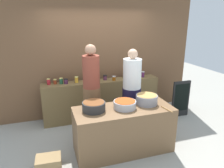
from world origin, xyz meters
TOP-DOWN VIEW (x-y plane):
  - ground at (0.00, 0.00)m, footprint 12.00×12.00m
  - storefront_wall at (0.00, 1.45)m, footprint 4.80×0.12m
  - display_shelf at (0.00, 1.10)m, footprint 2.70×0.36m
  - prep_table at (0.00, -0.30)m, footprint 1.70×0.70m
  - preserve_jar_0 at (-1.17, 1.16)m, footprint 0.08×0.08m
  - preserve_jar_1 at (-1.03, 1.17)m, footprint 0.07×0.07m
  - preserve_jar_2 at (-0.91, 1.14)m, footprint 0.08×0.08m
  - preserve_jar_3 at (-0.81, 1.11)m, footprint 0.09×0.09m
  - preserve_jar_4 at (-0.57, 1.13)m, footprint 0.08×0.08m
  - preserve_jar_5 at (-0.38, 1.05)m, footprint 0.08×0.08m
  - preserve_jar_6 at (-0.20, 1.07)m, footprint 0.08×0.08m
  - preserve_jar_7 at (-0.09, 1.08)m, footprint 0.07×0.07m
  - preserve_jar_8 at (0.09, 1.14)m, footprint 0.09×0.09m
  - preserve_jar_9 at (0.27, 1.03)m, footprint 0.08×0.08m
  - preserve_jar_10 at (0.59, 1.16)m, footprint 0.09×0.09m
  - preserve_jar_11 at (0.73, 1.16)m, footprint 0.08×0.08m
  - preserve_jar_12 at (1.03, 1.09)m, footprint 0.08×0.08m
  - cooking_pot_left at (-0.50, -0.23)m, footprint 0.38×0.38m
  - cooking_pot_center at (0.02, -0.28)m, footprint 0.39×0.39m
  - cooking_pot_right at (0.46, -0.24)m, footprint 0.38×0.38m
  - wooden_spoon at (0.67, -0.57)m, footprint 0.06×0.29m
  - cook_with_tongs at (-0.40, 0.40)m, footprint 0.34×0.34m
  - cook_in_cap at (0.40, 0.29)m, footprint 0.37×0.37m
  - bread_crate at (-1.29, -0.44)m, footprint 0.40×0.31m
  - chalkboard_sign at (1.79, 0.56)m, footprint 0.45×0.05m

SIDE VIEW (x-z plane):
  - ground at x=0.00m, z-range 0.00..0.00m
  - bread_crate at x=-1.29m, z-range 0.00..0.22m
  - prep_table at x=0.00m, z-range 0.00..0.81m
  - chalkboard_sign at x=1.79m, z-range 0.01..0.89m
  - display_shelf at x=0.00m, z-range 0.00..0.91m
  - cook_in_cap at x=0.40m, z-range -0.08..1.64m
  - wooden_spoon at x=0.67m, z-range 0.81..0.83m
  - cook_with_tongs at x=-0.40m, z-range -0.07..1.75m
  - cooking_pot_center at x=0.02m, z-range 0.81..0.94m
  - cooking_pot_left at x=-0.50m, z-range 0.81..0.96m
  - cooking_pot_right at x=0.46m, z-range 0.81..0.98m
  - preserve_jar_7 at x=-0.09m, z-range 0.91..1.01m
  - preserve_jar_9 at x=0.27m, z-range 0.91..1.01m
  - preserve_jar_1 at x=-1.03m, z-range 0.91..1.01m
  - preserve_jar_6 at x=-0.20m, z-range 0.91..1.02m
  - preserve_jar_3 at x=-0.81m, z-range 0.91..1.02m
  - preserve_jar_8 at x=0.09m, z-range 0.91..1.02m
  - preserve_jar_5 at x=-0.38m, z-range 0.91..1.03m
  - preserve_jar_0 at x=-1.17m, z-range 0.91..1.04m
  - preserve_jar_2 at x=-0.91m, z-range 0.91..1.04m
  - preserve_jar_4 at x=-0.57m, z-range 0.91..1.04m
  - preserve_jar_12 at x=1.03m, z-range 0.91..1.05m
  - preserve_jar_10 at x=0.59m, z-range 0.91..1.05m
  - preserve_jar_11 at x=0.73m, z-range 0.91..1.06m
  - storefront_wall at x=0.00m, z-range 0.00..3.00m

